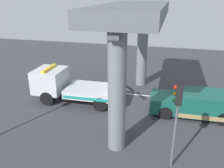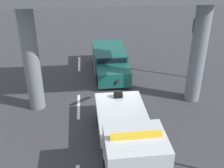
# 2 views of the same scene
# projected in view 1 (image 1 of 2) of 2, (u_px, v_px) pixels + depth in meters

# --- Properties ---
(ground_plane) EXTENTS (60.00, 40.00, 0.10)m
(ground_plane) POSITION_uv_depth(u_px,v_px,m) (129.00, 108.00, 16.31)
(ground_plane) COLOR #38383D
(lane_stripe_west) EXTENTS (2.60, 0.16, 0.01)m
(lane_stripe_west) POSITION_uv_depth(u_px,v_px,m) (215.00, 103.00, 16.89)
(lane_stripe_west) COLOR silver
(lane_stripe_west) RESTS_ON ground
(lane_stripe_mid) EXTENTS (2.60, 0.16, 0.01)m
(lane_stripe_mid) POSITION_uv_depth(u_px,v_px,m) (134.00, 94.00, 18.28)
(lane_stripe_mid) COLOR silver
(lane_stripe_mid) RESTS_ON ground
(lane_stripe_east) EXTENTS (2.60, 0.16, 0.01)m
(lane_stripe_east) POSITION_uv_depth(u_px,v_px,m) (64.00, 87.00, 19.67)
(lane_stripe_east) COLOR silver
(lane_stripe_east) RESTS_ON ground
(tow_truck_white) EXTENTS (7.28, 2.53, 2.46)m
(tow_truck_white) POSITION_uv_depth(u_px,v_px,m) (68.00, 85.00, 16.87)
(tow_truck_white) COLOR silver
(tow_truck_white) RESTS_ON ground
(towed_van_green) EXTENTS (5.24, 2.31, 1.58)m
(towed_van_green) POSITION_uv_depth(u_px,v_px,m) (196.00, 104.00, 14.99)
(towed_van_green) COLOR #145147
(towed_van_green) RESTS_ON ground
(overpass_structure) EXTENTS (3.60, 11.09, 6.85)m
(overpass_structure) POSITION_uv_depth(u_px,v_px,m) (134.00, 24.00, 14.14)
(overpass_structure) COLOR slate
(overpass_structure) RESTS_ON ground
(traffic_light_near) EXTENTS (0.39, 0.32, 4.07)m
(traffic_light_near) POSITION_uv_depth(u_px,v_px,m) (177.00, 108.00, 9.69)
(traffic_light_near) COLOR #515456
(traffic_light_near) RESTS_ON ground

